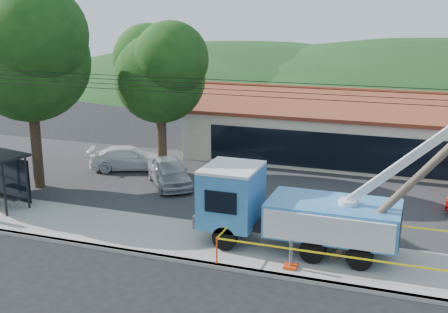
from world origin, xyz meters
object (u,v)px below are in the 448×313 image
utility_truck (292,209)px  bus_shelter (2,167)px  car_white (130,171)px  leaning_pole (422,174)px  car_silver (170,187)px

utility_truck → bus_shelter: (-14.22, 0.05, 0.35)m
car_white → bus_shelter: bearing=140.2°
utility_truck → car_white: (-11.84, 8.16, -1.79)m
leaning_pole → bus_shelter: (-18.96, 0.53, -1.71)m
utility_truck → leaning_pole: utility_truck is taller
utility_truck → bus_shelter: bearing=179.8°
car_silver → car_white: 4.22m
bus_shelter → car_white: 8.72m
utility_truck → car_silver: (-8.20, 6.02, -1.79)m
utility_truck → car_silver: bearing=143.7°
leaning_pole → bus_shelter: size_ratio=2.22×
leaning_pole → bus_shelter: leaning_pole is taller
utility_truck → car_white: bearing=145.4°
car_silver → car_white: car_silver is taller
leaning_pole → car_silver: (-12.94, 6.50, -3.85)m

